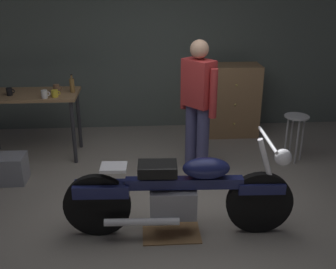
{
  "coord_description": "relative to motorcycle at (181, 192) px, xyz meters",
  "views": [
    {
      "loc": [
        -0.28,
        -3.64,
        2.38
      ],
      "look_at": [
        0.02,
        0.7,
        0.65
      ],
      "focal_mm": 43.67,
      "sensor_mm": 36.0,
      "label": 1
    }
  ],
  "objects": [
    {
      "name": "drip_tray",
      "position": [
        -0.09,
        0.0,
        -0.44
      ],
      "size": [
        0.56,
        0.4,
        0.01
      ],
      "primitive_type": "cube",
      "color": "olive",
      "rests_on": "ground_plane"
    },
    {
      "name": "bottle",
      "position": [
        -1.26,
        1.96,
        0.55
      ],
      "size": [
        0.06,
        0.06,
        0.24
      ],
      "color": "olive",
      "rests_on": "workbench"
    },
    {
      "name": "mug_yellow_tall",
      "position": [
        -1.45,
        1.75,
        0.5
      ],
      "size": [
        0.12,
        0.08,
        0.09
      ],
      "color": "yellow",
      "rests_on": "workbench"
    },
    {
      "name": "ground_plane",
      "position": [
        -0.07,
        0.28,
        -0.45
      ],
      "size": [
        12.0,
        12.0,
        0.0
      ],
      "primitive_type": "plane",
      "color": "gray"
    },
    {
      "name": "storage_bin",
      "position": [
        -1.99,
        1.19,
        -0.28
      ],
      "size": [
        0.44,
        0.32,
        0.34
      ],
      "primitive_type": "cube",
      "color": "gray",
      "rests_on": "ground_plane"
    },
    {
      "name": "wooden_dresser",
      "position": [
        1.04,
        2.58,
        0.1
      ],
      "size": [
        0.8,
        0.47,
        1.1
      ],
      "color": "#99724C",
      "rests_on": "ground_plane"
    },
    {
      "name": "mug_white_ceramic",
      "position": [
        -1.57,
        1.7,
        0.5
      ],
      "size": [
        0.11,
        0.08,
        0.1
      ],
      "color": "white",
      "rests_on": "workbench"
    },
    {
      "name": "mug_black_matte",
      "position": [
        -2.04,
        1.86,
        0.5
      ],
      "size": [
        0.11,
        0.08,
        0.1
      ],
      "color": "black",
      "rests_on": "workbench"
    },
    {
      "name": "workbench",
      "position": [
        -1.84,
        1.94,
        0.34
      ],
      "size": [
        1.3,
        0.64,
        0.9
      ],
      "color": "#99724C",
      "rests_on": "ground_plane"
    },
    {
      "name": "back_wall",
      "position": [
        -0.07,
        3.08,
        1.1
      ],
      "size": [
        8.0,
        0.12,
        3.1
      ],
      "primitive_type": "cube",
      "color": "#56605B",
      "rests_on": "ground_plane"
    },
    {
      "name": "motorcycle",
      "position": [
        0.0,
        0.0,
        0.0
      ],
      "size": [
        2.19,
        0.6,
        1.0
      ],
      "rotation": [
        0.0,
        0.0,
        -0.04
      ],
      "color": "black",
      "rests_on": "ground_plane"
    },
    {
      "name": "person_standing",
      "position": [
        0.33,
        1.32,
        0.48
      ],
      "size": [
        0.41,
        0.47,
        1.67
      ],
      "rotation": [
        0.0,
        0.0,
        2.24
      ],
      "color": "#4E4E7E",
      "rests_on": "ground_plane"
    },
    {
      "name": "mug_brown_stoneware",
      "position": [
        -1.47,
        1.97,
        0.5
      ],
      "size": [
        0.11,
        0.08,
        0.1
      ],
      "color": "brown",
      "rests_on": "workbench"
    },
    {
      "name": "shop_stool",
      "position": [
        1.67,
        1.55,
        0.05
      ],
      "size": [
        0.32,
        0.32,
        0.64
      ],
      "color": "#B2B2B7",
      "rests_on": "ground_plane"
    }
  ]
}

